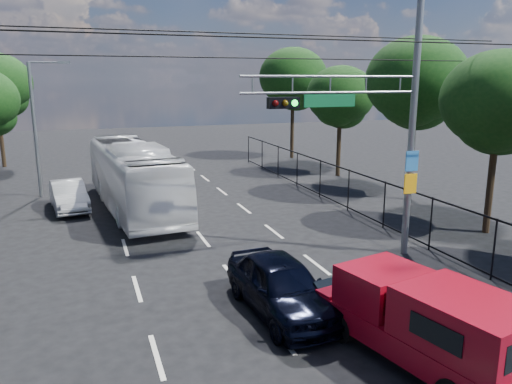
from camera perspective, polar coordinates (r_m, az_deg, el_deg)
name	(u,v)px	position (r m, az deg, el deg)	size (l,w,h in m)	color
lane_markings	(192,225)	(21.74, -7.30, -3.78)	(6.12, 38.00, 0.01)	beige
signal_mast	(383,108)	(17.30, 14.32, 9.33)	(6.43, 0.39, 9.50)	slate
streetlight_left	(38,123)	(28.57, -23.68, 7.26)	(2.09, 0.22, 7.08)	slate
utility_wires	(222,43)	(15.86, -3.92, 16.61)	(22.00, 5.04, 0.74)	black
fence_right	(369,198)	(22.64, 12.81, -0.64)	(0.06, 34.03, 2.00)	black
tree_right_b	(498,108)	(21.89, 25.97, 8.61)	(4.50, 4.50, 7.31)	black
tree_right_c	(416,88)	(26.80, 17.84, 11.27)	(5.10, 5.10, 8.29)	black
tree_right_d	(340,100)	(32.50, 9.63, 10.30)	(4.32, 4.32, 7.02)	black
tree_right_e	(293,82)	(39.75, 4.26, 12.43)	(5.28, 5.28, 8.58)	black
red_pickup	(424,320)	(11.82, 18.65, -13.65)	(2.95, 5.51, 1.95)	black
navy_hatchback	(281,286)	(13.59, 2.91, -10.64)	(1.82, 4.53, 1.54)	black
white_bus	(134,177)	(24.64, -13.79, 1.73)	(2.68, 11.47, 3.20)	silver
white_van	(69,196)	(25.62, -20.63, -0.38)	(1.47, 4.21, 1.39)	silver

